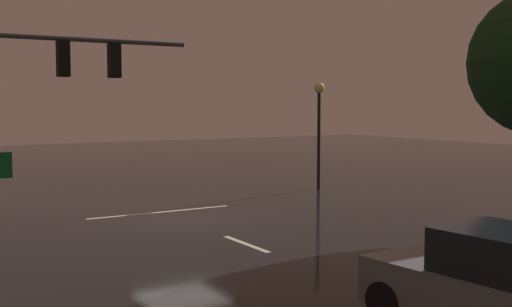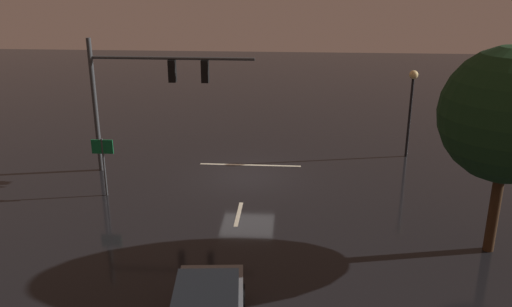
# 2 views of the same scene
# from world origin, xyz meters

# --- Properties ---
(ground_plane) EXTENTS (80.00, 80.00, 0.00)m
(ground_plane) POSITION_xyz_m (0.00, 0.00, 0.00)
(ground_plane) COLOR black
(traffic_signal_assembly) EXTENTS (7.54, 0.47, 6.29)m
(traffic_signal_assembly) POSITION_xyz_m (4.67, -0.41, 4.25)
(traffic_signal_assembly) COLOR #383A3D
(traffic_signal_assembly) RESTS_ON ground_plane
(lane_dash_far) EXTENTS (0.16, 2.20, 0.01)m
(lane_dash_far) POSITION_xyz_m (0.00, 4.00, 0.00)
(lane_dash_far) COLOR beige
(lane_dash_far) RESTS_ON ground_plane
(stop_bar) EXTENTS (5.00, 0.16, 0.01)m
(stop_bar) POSITION_xyz_m (0.00, -1.60, 0.00)
(stop_bar) COLOR beige
(stop_bar) RESTS_ON ground_plane
(car_approaching) EXTENTS (2.25, 4.49, 1.70)m
(car_approaching) POSITION_xyz_m (-0.02, 11.75, 0.80)
(car_approaching) COLOR slate
(car_approaching) RESTS_ON ground_plane
(street_lamp_left_kerb) EXTENTS (0.44, 0.44, 4.48)m
(street_lamp_left_kerb) POSITION_xyz_m (-7.94, -3.49, 3.18)
(street_lamp_left_kerb) COLOR black
(street_lamp_left_kerb) RESTS_ON ground_plane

